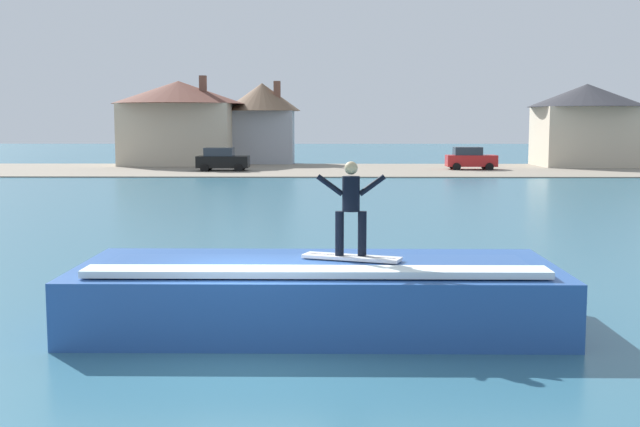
{
  "coord_description": "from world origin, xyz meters",
  "views": [
    {
      "loc": [
        1.38,
        -13.13,
        3.79
      ],
      "look_at": [
        1.14,
        5.74,
        1.63
      ],
      "focal_mm": 44.69,
      "sensor_mm": 36.0,
      "label": 1
    }
  ],
  "objects_px": {
    "surfboard": "(352,257)",
    "house_with_chimney": "(179,117)",
    "house_small_cottage": "(262,117)",
    "wave_crest": "(317,293)",
    "car_far_shore": "(470,158)",
    "surfer": "(351,203)",
    "car_near_shore": "(222,159)",
    "house_gabled_white": "(586,120)"
  },
  "relations": [
    {
      "from": "car_far_shore",
      "to": "house_gabled_white",
      "type": "distance_m",
      "value": 12.31
    },
    {
      "from": "car_near_shore",
      "to": "car_far_shore",
      "type": "height_order",
      "value": "same"
    },
    {
      "from": "surfboard",
      "to": "house_small_cottage",
      "type": "xyz_separation_m",
      "value": [
        -6.61,
        58.71,
        2.92
      ]
    },
    {
      "from": "car_far_shore",
      "to": "house_gabled_white",
      "type": "relative_size",
      "value": 0.4
    },
    {
      "from": "car_far_shore",
      "to": "house_small_cottage",
      "type": "height_order",
      "value": "house_small_cottage"
    },
    {
      "from": "wave_crest",
      "to": "car_far_shore",
      "type": "relative_size",
      "value": 2.24
    },
    {
      "from": "car_far_shore",
      "to": "house_with_chimney",
      "type": "bearing_deg",
      "value": 163.29
    },
    {
      "from": "car_far_shore",
      "to": "house_small_cottage",
      "type": "distance_m",
      "value": 20.11
    },
    {
      "from": "surfer",
      "to": "car_near_shore",
      "type": "relative_size",
      "value": 0.43
    },
    {
      "from": "wave_crest",
      "to": "surfboard",
      "type": "xyz_separation_m",
      "value": [
        0.64,
        -0.23,
        0.72
      ]
    },
    {
      "from": "house_with_chimney",
      "to": "house_small_cottage",
      "type": "distance_m",
      "value": 7.54
    },
    {
      "from": "surfboard",
      "to": "car_near_shore",
      "type": "bearing_deg",
      "value": 100.54
    },
    {
      "from": "house_gabled_white",
      "to": "house_small_cottage",
      "type": "relative_size",
      "value": 1.33
    },
    {
      "from": "house_with_chimney",
      "to": "house_gabled_white",
      "type": "relative_size",
      "value": 1.18
    },
    {
      "from": "surfboard",
      "to": "house_gabled_white",
      "type": "distance_m",
      "value": 58.48
    },
    {
      "from": "house_gabled_white",
      "to": "car_far_shore",
      "type": "bearing_deg",
      "value": -154.18
    },
    {
      "from": "car_near_shore",
      "to": "surfer",
      "type": "bearing_deg",
      "value": -79.48
    },
    {
      "from": "surfer",
      "to": "house_gabled_white",
      "type": "distance_m",
      "value": 58.42
    },
    {
      "from": "wave_crest",
      "to": "car_far_shore",
      "type": "distance_m",
      "value": 50.22
    },
    {
      "from": "surfer",
      "to": "house_gabled_white",
      "type": "xyz_separation_m",
      "value": [
        21.5,
        54.3,
        1.68
      ]
    },
    {
      "from": "surfboard",
      "to": "car_far_shore",
      "type": "xyz_separation_m",
      "value": [
        10.75,
        49.13,
        -0.4
      ]
    },
    {
      "from": "surfer",
      "to": "house_with_chimney",
      "type": "height_order",
      "value": "house_with_chimney"
    },
    {
      "from": "car_near_shore",
      "to": "house_with_chimney",
      "type": "xyz_separation_m",
      "value": [
        -5.06,
        9.38,
        3.3
      ]
    },
    {
      "from": "surfboard",
      "to": "car_near_shore",
      "type": "relative_size",
      "value": 0.47
    },
    {
      "from": "wave_crest",
      "to": "car_far_shore",
      "type": "bearing_deg",
      "value": 76.89
    },
    {
      "from": "surfboard",
      "to": "house_small_cottage",
      "type": "distance_m",
      "value": 59.15
    },
    {
      "from": "house_with_chimney",
      "to": "house_small_cottage",
      "type": "height_order",
      "value": "house_with_chimney"
    },
    {
      "from": "surfboard",
      "to": "house_with_chimney",
      "type": "xyz_separation_m",
      "value": [
        -13.83,
        56.51,
        2.91
      ]
    },
    {
      "from": "wave_crest",
      "to": "house_small_cottage",
      "type": "height_order",
      "value": "house_small_cottage"
    },
    {
      "from": "surfer",
      "to": "house_small_cottage",
      "type": "bearing_deg",
      "value": 96.41
    },
    {
      "from": "surfboard",
      "to": "house_gabled_white",
      "type": "height_order",
      "value": "house_gabled_white"
    },
    {
      "from": "surfboard",
      "to": "house_with_chimney",
      "type": "bearing_deg",
      "value": 103.75
    },
    {
      "from": "house_with_chimney",
      "to": "house_small_cottage",
      "type": "bearing_deg",
      "value": 16.94
    },
    {
      "from": "wave_crest",
      "to": "car_far_shore",
      "type": "xyz_separation_m",
      "value": [
        11.39,
        48.91,
        0.33
      ]
    },
    {
      "from": "car_near_shore",
      "to": "house_small_cottage",
      "type": "xyz_separation_m",
      "value": [
        2.15,
        11.58,
        3.32
      ]
    },
    {
      "from": "house_with_chimney",
      "to": "wave_crest",
      "type": "bearing_deg",
      "value": -76.81
    },
    {
      "from": "wave_crest",
      "to": "surfboard",
      "type": "bearing_deg",
      "value": -19.69
    },
    {
      "from": "surfer",
      "to": "car_far_shore",
      "type": "distance_m",
      "value": 50.29
    },
    {
      "from": "wave_crest",
      "to": "car_near_shore",
      "type": "bearing_deg",
      "value": 99.83
    },
    {
      "from": "car_near_shore",
      "to": "house_gabled_white",
      "type": "height_order",
      "value": "house_gabled_white"
    },
    {
      "from": "surfer",
      "to": "house_small_cottage",
      "type": "height_order",
      "value": "house_small_cottage"
    },
    {
      "from": "wave_crest",
      "to": "house_gabled_white",
      "type": "bearing_deg",
      "value": 67.76
    }
  ]
}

